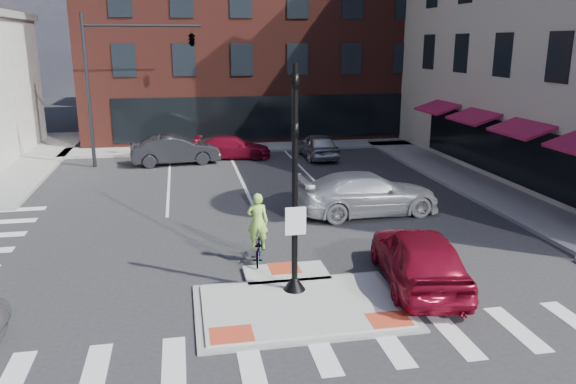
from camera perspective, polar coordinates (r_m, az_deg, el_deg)
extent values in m
plane|color=#28282B|center=(15.09, 0.97, -10.90)|extent=(120.00, 120.00, 0.00)
cube|color=gray|center=(14.64, 1.38, -11.63)|extent=(5.40, 3.60, 0.06)
cube|color=#A8A8A3|center=(14.63, 1.38, -11.53)|extent=(5.00, 3.20, 0.12)
cube|color=#A8A8A3|center=(16.49, -0.18, -8.32)|extent=(2.40, 1.40, 0.12)
cube|color=red|center=(13.30, -5.76, -14.20)|extent=(1.00, 0.80, 0.01)
cube|color=red|center=(14.08, 10.22, -12.62)|extent=(1.00, 0.80, 0.01)
cube|color=red|center=(16.74, -0.38, -7.73)|extent=(0.90, 0.90, 0.01)
cube|color=gray|center=(34.88, -24.29, 2.92)|extent=(3.00, 20.00, 0.15)
cube|color=gray|center=(27.74, 18.85, 0.62)|extent=(3.00, 24.00, 0.15)
cube|color=gray|center=(36.34, -1.53, 4.69)|extent=(26.00, 3.00, 0.15)
cube|color=#54211A|center=(45.66, -3.73, 16.14)|extent=(24.00, 18.00, 15.00)
cube|color=black|center=(37.05, -1.80, 7.59)|extent=(20.00, 0.12, 2.80)
cube|color=black|center=(28.02, 21.27, 3.94)|extent=(0.12, 16.00, 2.60)
cube|color=#B31748|center=(27.45, 20.29, 6.69)|extent=(1.46, 3.00, 0.58)
cube|color=#B31748|center=(32.69, 14.90, 8.31)|extent=(1.46, 3.00, 0.58)
cube|color=slate|center=(65.31, -12.28, 13.31)|extent=(10.00, 12.00, 10.00)
cube|color=brown|center=(68.31, -0.98, 14.54)|extent=(12.00, 12.00, 12.00)
cone|color=black|center=(15.30, 0.66, -9.09)|extent=(0.60, 0.60, 0.45)
cylinder|color=black|center=(14.37, 0.70, 1.35)|extent=(0.16, 0.16, 5.80)
cube|color=white|center=(14.56, 0.78, -2.97)|extent=(0.55, 0.04, 0.75)
imported|color=black|center=(14.02, 0.73, 9.72)|extent=(0.18, 0.22, 1.10)
imported|color=black|center=(14.18, 0.71, 4.89)|extent=(0.18, 0.22, 1.10)
cylinder|color=black|center=(31.73, -19.64, 9.48)|extent=(0.20, 0.20, 8.00)
cylinder|color=black|center=(31.33, -14.57, 16.05)|extent=(6.00, 0.14, 0.14)
imported|color=black|center=(31.29, -9.76, 15.20)|extent=(0.48, 2.24, 0.90)
imported|color=maroon|center=(16.07, 13.12, -6.39)|extent=(2.72, 5.16, 1.67)
imported|color=silver|center=(22.24, 8.10, -0.16)|extent=(5.82, 2.64, 1.65)
imported|color=#25252A|center=(31.76, -11.39, 4.22)|extent=(4.99, 2.18, 1.60)
imported|color=#A3A5AA|center=(32.86, 3.04, 4.73)|extent=(1.80, 4.31, 1.46)
imported|color=maroon|center=(32.91, -5.63, 4.53)|extent=(4.65, 2.59, 1.27)
imported|color=#3F3F44|center=(17.34, -3.06, -5.72)|extent=(0.91, 1.83, 0.92)
imported|color=#A5E551|center=(17.05, -3.10, -2.98)|extent=(0.71, 0.53, 1.76)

